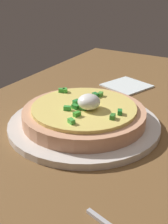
{
  "coord_description": "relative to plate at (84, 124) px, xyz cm",
  "views": [
    {
      "loc": [
        52.51,
        14.61,
        31.28
      ],
      "look_at": [
        5.27,
        -13.0,
        6.0
      ],
      "focal_mm": 50.96,
      "sensor_mm": 36.0,
      "label": 1
    }
  ],
  "objects": [
    {
      "name": "pizza",
      "position": [
        0.02,
        0.04,
        2.26
      ],
      "size": [
        23.44,
        23.44,
        6.04
      ],
      "color": "tan",
      "rests_on": "plate"
    },
    {
      "name": "dining_table",
      "position": [
        -5.27,
        13.0,
        -2.0
      ],
      "size": [
        106.58,
        84.35,
        2.73
      ],
      "primitive_type": "cube",
      "color": "brown",
      "rests_on": "ground"
    },
    {
      "name": "plate",
      "position": [
        0.0,
        0.0,
        0.0
      ],
      "size": [
        29.08,
        29.08,
        1.27
      ],
      "primitive_type": "cylinder",
      "color": "silver",
      "rests_on": "dining_table"
    },
    {
      "name": "napkin",
      "position": [
        -25.43,
        -2.01,
        -0.43
      ],
      "size": [
        12.85,
        12.85,
        0.4
      ],
      "primitive_type": "cube",
      "rotation": [
        0.0,
        0.0,
        -0.34
      ],
      "color": "white",
      "rests_on": "dining_table"
    }
  ]
}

